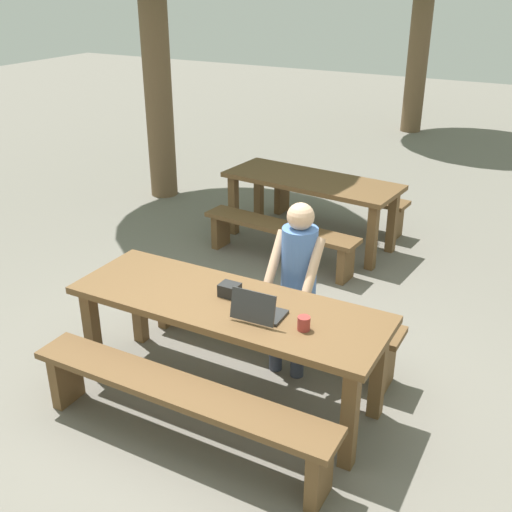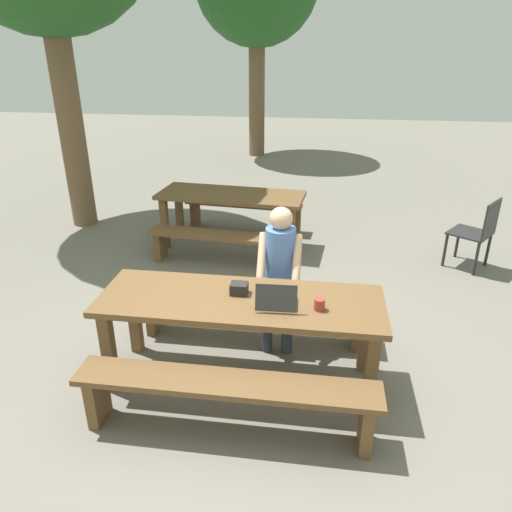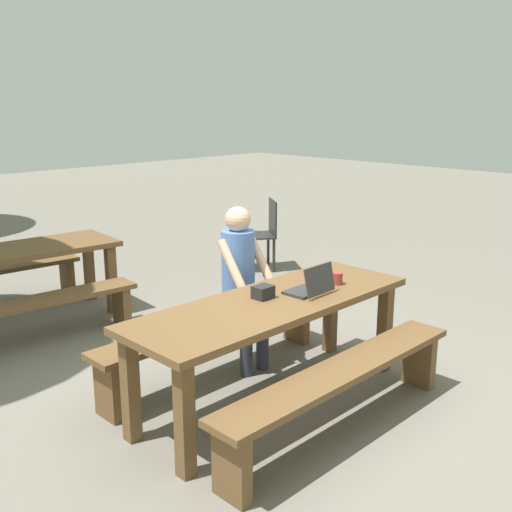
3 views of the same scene
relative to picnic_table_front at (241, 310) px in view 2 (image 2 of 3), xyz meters
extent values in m
plane|color=slate|center=(0.00, 0.00, -0.65)|extent=(30.00, 30.00, 0.00)
cube|color=brown|center=(0.00, 0.00, 0.08)|extent=(2.20, 0.74, 0.05)
cube|color=brown|center=(-1.00, -0.27, -0.30)|extent=(0.09, 0.09, 0.71)
cube|color=brown|center=(1.00, -0.27, -0.30)|extent=(0.09, 0.09, 0.71)
cube|color=brown|center=(-1.00, 0.27, -0.30)|extent=(0.09, 0.09, 0.71)
cube|color=brown|center=(1.00, 0.27, -0.30)|extent=(0.09, 0.09, 0.71)
cube|color=brown|center=(0.00, -0.61, -0.22)|extent=(2.11, 0.30, 0.05)
cube|color=brown|center=(-0.96, -0.61, -0.44)|extent=(0.08, 0.24, 0.41)
cube|color=brown|center=(0.96, -0.61, -0.44)|extent=(0.08, 0.24, 0.41)
cube|color=brown|center=(0.00, 0.61, -0.22)|extent=(2.11, 0.30, 0.05)
cube|color=brown|center=(-0.96, 0.61, -0.44)|extent=(0.08, 0.24, 0.41)
cube|color=brown|center=(0.96, 0.61, -0.44)|extent=(0.08, 0.24, 0.41)
cube|color=#2D2D2D|center=(0.29, -0.05, 0.12)|extent=(0.31, 0.21, 0.02)
cube|color=#2D2D2D|center=(0.29, -0.17, 0.23)|extent=(0.30, 0.06, 0.20)
cube|color=black|center=(0.29, -0.16, 0.23)|extent=(0.28, 0.05, 0.18)
cube|color=black|center=(-0.02, 0.07, 0.15)|extent=(0.13, 0.11, 0.09)
cylinder|color=#99332D|center=(0.60, -0.09, 0.15)|extent=(0.08, 0.08, 0.09)
cylinder|color=#333847|center=(0.16, 0.43, -0.42)|extent=(0.10, 0.10, 0.46)
cylinder|color=#333847|center=(0.34, 0.43, -0.42)|extent=(0.10, 0.10, 0.46)
cube|color=#333847|center=(0.25, 0.52, -0.15)|extent=(0.28, 0.28, 0.12)
cylinder|color=#517AC6|center=(0.25, 0.61, 0.18)|extent=(0.26, 0.26, 0.58)
cylinder|color=#DBAD89|center=(0.10, 0.51, 0.22)|extent=(0.07, 0.32, 0.41)
cylinder|color=#DBAD89|center=(0.40, 0.51, 0.22)|extent=(0.07, 0.32, 0.41)
sphere|color=#DBAD89|center=(0.25, 0.61, 0.55)|extent=(0.20, 0.20, 0.20)
cube|color=#262626|center=(2.39, 2.55, -0.21)|extent=(0.61, 0.61, 0.02)
cube|color=#262626|center=(2.56, 2.43, 0.01)|extent=(0.27, 0.37, 0.44)
cylinder|color=#262626|center=(2.35, 2.82, -0.44)|extent=(0.04, 0.04, 0.43)
cylinder|color=#262626|center=(2.12, 2.51, -0.44)|extent=(0.04, 0.04, 0.43)
cylinder|color=#262626|center=(2.65, 2.60, -0.44)|extent=(0.04, 0.04, 0.43)
cylinder|color=#262626|center=(2.43, 2.29, -0.44)|extent=(0.04, 0.04, 0.43)
cube|color=brown|center=(-0.60, 2.79, 0.06)|extent=(1.97, 0.90, 0.05)
cube|color=brown|center=(-1.48, 2.61, -0.31)|extent=(0.10, 0.10, 0.69)
cube|color=brown|center=(0.22, 2.45, -0.31)|extent=(0.10, 0.10, 0.69)
cube|color=brown|center=(-1.43, 3.13, -0.31)|extent=(0.10, 0.10, 0.69)
cube|color=brown|center=(0.27, 2.97, -0.31)|extent=(0.10, 0.10, 0.69)
cube|color=brown|center=(-0.66, 2.15, -0.25)|extent=(1.74, 0.46, 0.05)
cube|color=brown|center=(-1.42, 2.22, -0.46)|extent=(0.10, 0.25, 0.38)
cube|color=brown|center=(0.09, 2.08, -0.46)|extent=(0.10, 0.25, 0.38)
cube|color=brown|center=(-0.54, 3.43, -0.25)|extent=(1.74, 0.46, 0.05)
cube|color=brown|center=(-1.30, 3.50, -0.46)|extent=(0.10, 0.25, 0.38)
cube|color=brown|center=(0.21, 3.36, -0.46)|extent=(0.10, 0.25, 0.38)
cylinder|color=brown|center=(-1.06, 8.56, 0.83)|extent=(0.37, 0.37, 2.97)
cylinder|color=brown|center=(-3.01, 3.35, 0.94)|extent=(0.35, 0.35, 3.18)
camera|label=1|loc=(1.89, -3.10, 2.12)|focal=43.27mm
camera|label=2|loc=(0.56, -3.16, 1.91)|focal=33.51mm
camera|label=3|loc=(-2.86, -2.70, 1.44)|focal=42.37mm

